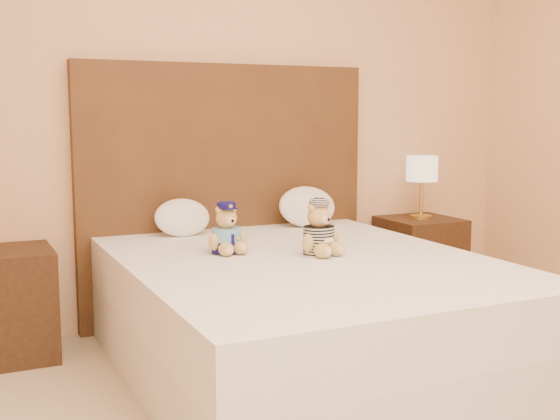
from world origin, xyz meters
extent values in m
cube|color=tan|center=(0.00, 2.25, 1.35)|extent=(4.00, 0.04, 2.70)
cube|color=white|center=(0.00, 1.20, 0.15)|extent=(1.60, 2.00, 0.30)
cube|color=white|center=(0.00, 1.20, 0.43)|extent=(1.60, 2.00, 0.25)
cube|color=#4E3117|center=(0.00, 2.21, 0.75)|extent=(1.75, 0.08, 1.50)
cube|color=#3B2313|center=(-1.25, 2.00, 0.28)|extent=(0.45, 0.45, 0.55)
cube|color=#3B2313|center=(1.25, 2.00, 0.28)|extent=(0.45, 0.45, 0.55)
cylinder|color=gold|center=(1.25, 2.00, 0.56)|extent=(0.14, 0.14, 0.02)
cylinder|color=gold|center=(1.25, 2.00, 0.69)|extent=(0.02, 0.02, 0.26)
cylinder|color=beige|center=(1.25, 2.00, 0.87)|extent=(0.20, 0.20, 0.16)
ellipsoid|color=white|center=(-0.33, 2.03, 0.66)|extent=(0.31, 0.20, 0.22)
ellipsoid|color=white|center=(0.44, 2.03, 0.68)|extent=(0.36, 0.24, 0.26)
camera|label=1|loc=(-1.46, -1.64, 1.21)|focal=45.00mm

